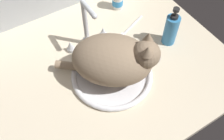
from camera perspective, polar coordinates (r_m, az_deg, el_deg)
countertop at (r=100.66cm, az=-2.06°, el=0.22°), size 100.83×79.82×3.00cm
sink_basin at (r=96.10cm, az=-0.00°, el=-1.07°), size 31.70×31.70×2.12cm
faucet at (r=100.64cm, az=-5.78°, el=9.33°), size 18.85×11.67×23.20cm
cat at (r=88.02cm, az=1.06°, el=2.44°), size 35.81×34.38×20.43cm
soap_pump_bottle at (r=105.64cm, az=13.42°, el=9.06°), size 5.61×5.61×18.24cm
pill_bottle at (r=121.15cm, az=1.31°, el=15.92°), size 5.30×5.30×9.89cm
toothbrush at (r=113.44cm, az=4.30°, el=9.81°), size 16.75×7.47×1.70cm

